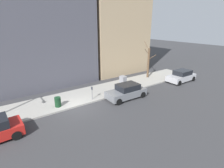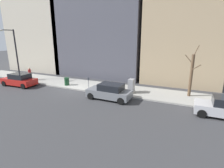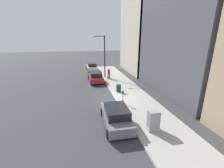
% 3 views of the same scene
% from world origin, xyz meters
% --- Properties ---
extents(ground_plane, '(120.00, 120.00, 0.00)m').
position_xyz_m(ground_plane, '(0.00, 0.00, 0.00)').
color(ground_plane, '#38383A').
extents(sidewalk, '(4.00, 36.00, 0.15)m').
position_xyz_m(sidewalk, '(2.00, 0.00, 0.07)').
color(sidewalk, '#9E9B93').
rests_on(sidewalk, ground).
extents(parked_car_silver, '(1.94, 4.21, 1.52)m').
position_xyz_m(parked_car_silver, '(-1.03, -14.54, 0.74)').
color(parked_car_silver, '#B7B7BC').
rests_on(parked_car_silver, ground).
extents(parked_car_grey, '(2.01, 4.24, 1.52)m').
position_xyz_m(parked_car_grey, '(-1.02, -5.07, 0.74)').
color(parked_car_grey, slate).
rests_on(parked_car_grey, ground).
extents(parking_meter, '(0.14, 0.10, 1.35)m').
position_xyz_m(parking_meter, '(0.45, -1.84, 0.98)').
color(parking_meter, slate).
rests_on(parking_meter, sidewalk).
extents(utility_box, '(0.83, 0.61, 1.43)m').
position_xyz_m(utility_box, '(1.30, -6.46, 0.85)').
color(utility_box, '#A8A399').
rests_on(utility_box, sidewalk).
extents(bare_tree, '(2.11, 1.43, 4.84)m').
position_xyz_m(bare_tree, '(2.62, -11.97, 2.30)').
color(bare_tree, brown).
rests_on(bare_tree, sidewalk).
extents(trash_bin, '(0.56, 0.56, 0.90)m').
position_xyz_m(trash_bin, '(0.90, 1.48, 0.60)').
color(trash_bin, '#14381E').
rests_on(trash_bin, sidewalk).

